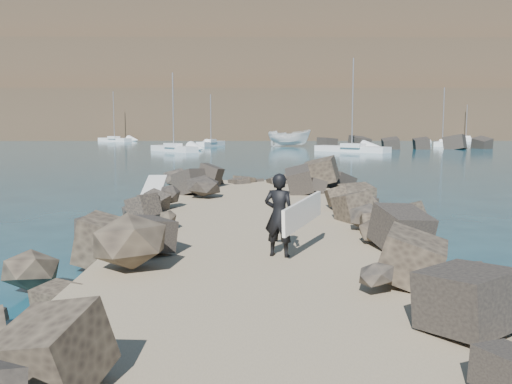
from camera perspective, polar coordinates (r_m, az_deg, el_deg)
ground at (r=14.86m, az=-0.04°, el=-5.29°), size 800.00×800.00×0.00m
jetty at (r=12.84m, az=0.04°, el=-5.86°), size 6.00×26.00×0.60m
riprap_left at (r=13.57m, az=-12.36°, el=-4.46°), size 2.60×22.00×1.00m
riprap_right at (r=13.63m, az=12.35°, el=-4.42°), size 2.60×22.00×1.00m
headland at (r=175.29m, az=2.82°, el=11.05°), size 360.00×140.00×32.00m
surfboard_resting at (r=17.95m, az=-10.20°, el=0.07°), size 0.69×2.40×0.08m
boat_imported at (r=79.22m, az=3.35°, el=5.40°), size 6.29×3.48×2.30m
surfer_with_board at (r=10.84m, az=2.66°, el=-2.28°), size 1.24×1.82×1.60m
sailboat_c at (r=64.32m, az=9.56°, el=4.28°), size 7.81×7.33×10.42m
sailboat_f at (r=109.98m, az=20.26°, el=4.98°), size 2.00×5.49×6.66m
sailboat_a at (r=64.80m, az=-8.23°, el=4.32°), size 5.99×6.74×8.90m
sailboat_e at (r=102.72m, az=-13.98°, el=5.09°), size 6.71×5.90×8.83m
sailboat_d at (r=85.12m, az=18.15°, el=4.64°), size 4.29×6.87×8.32m
sailboat_b at (r=80.69m, az=-4.53°, el=4.85°), size 3.77×5.98×7.35m
headland_buildings at (r=170.39m, az=5.41°, el=17.24°), size 137.50×30.50×5.00m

